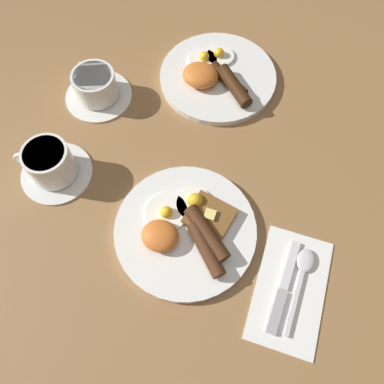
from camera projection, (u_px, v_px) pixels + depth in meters
The scene contains 8 objects.
ground_plane at pixel (185, 232), 0.70m from camera, with size 3.00×3.00×0.00m, color olive.
breakfast_plate_near at pixel (186, 229), 0.69m from camera, with size 0.26×0.26×0.05m.
breakfast_plate_far at pixel (217, 76), 0.84m from camera, with size 0.26×0.26×0.05m.
teacup_near at pixel (51, 165), 0.72m from camera, with size 0.14×0.14×0.08m.
teacup_far at pixel (96, 87), 0.81m from camera, with size 0.15×0.15×0.07m.
napkin at pixel (290, 289), 0.65m from camera, with size 0.12×0.21×0.01m, color white.
knife at pixel (283, 292), 0.64m from camera, with size 0.02×0.17×0.01m.
spoon at pixel (303, 269), 0.66m from camera, with size 0.03×0.16×0.01m.
Camera 1 is at (0.09, -0.22, 0.66)m, focal length 35.00 mm.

